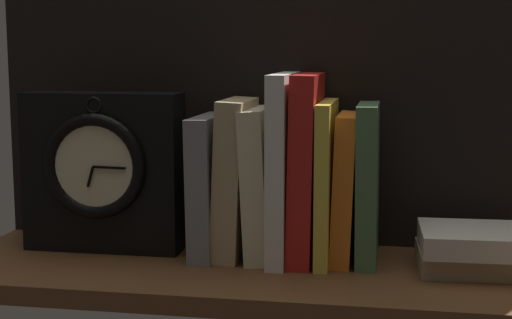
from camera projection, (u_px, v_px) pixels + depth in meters
The scene contains 12 objects.
ground_plane at pixel (271, 275), 103.78cm from camera, with size 87.13×28.95×2.50cm, color brown.
back_panel at pixel (286, 113), 114.35cm from camera, with size 87.13×1.20×38.66cm, color black.
book_gray_chess at pixel (209, 185), 108.74cm from camera, with size 3.17×14.47×19.50cm, color gray.
book_tan_shortstories at pixel (235, 178), 107.93cm from camera, with size 3.56×13.03×21.78cm, color tan.
book_cream_twain at pixel (261, 183), 107.36cm from camera, with size 3.19×13.84×20.64cm, color beige.
book_white_catcher at pixel (283, 166), 106.46cm from camera, with size 2.48×16.63×25.38cm, color silver.
book_red_requiem at pixel (306, 167), 105.91cm from camera, with size 3.17×15.15×25.34cm, color red.
book_yellow_seinlanguage at pixel (327, 181), 105.67cm from camera, with size 1.86×15.54×21.66cm, color gold.
book_orange_pandolfini at pixel (345, 188), 105.33cm from camera, with size 2.67×12.17×20.01cm, color orange.
book_green_romantic at pixel (368, 183), 104.70cm from camera, with size 2.71×12.58×21.41cm, color #476B44.
framed_clock at pixel (103, 171), 110.49cm from camera, with size 22.56×7.61×22.56cm.
book_stack_side at pixel (473, 250), 100.98cm from camera, with size 14.86×13.38×5.66cm.
Camera 1 is at (16.07, -99.24, 28.86)cm, focal length 54.59 mm.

